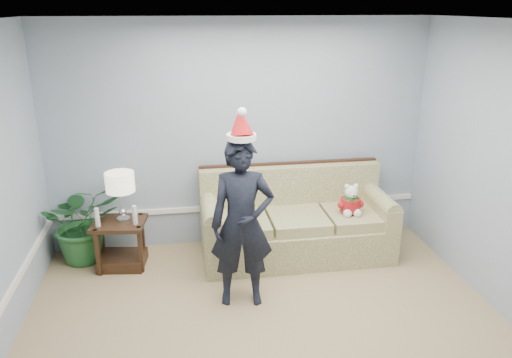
{
  "coord_description": "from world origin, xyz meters",
  "views": [
    {
      "loc": [
        -0.72,
        -3.19,
        2.81
      ],
      "look_at": [
        0.04,
        1.55,
        1.13
      ],
      "focal_mm": 35.0,
      "sensor_mm": 36.0,
      "label": 1
    }
  ],
  "objects_px": {
    "sofa": "(295,224)",
    "side_table": "(121,249)",
    "houseplant": "(83,222)",
    "teddy_bear": "(351,203)",
    "man": "(242,224)",
    "table_lamp": "(120,184)"
  },
  "relations": [
    {
      "from": "table_lamp",
      "to": "man",
      "type": "relative_size",
      "value": 0.33
    },
    {
      "from": "side_table",
      "to": "man",
      "type": "height_order",
      "value": "man"
    },
    {
      "from": "table_lamp",
      "to": "houseplant",
      "type": "height_order",
      "value": "table_lamp"
    },
    {
      "from": "side_table",
      "to": "man",
      "type": "xyz_separation_m",
      "value": [
        1.26,
        -0.91,
        0.62
      ]
    },
    {
      "from": "man",
      "to": "houseplant",
      "type": "bearing_deg",
      "value": 151.3
    },
    {
      "from": "side_table",
      "to": "man",
      "type": "bearing_deg",
      "value": -35.93
    },
    {
      "from": "side_table",
      "to": "houseplant",
      "type": "bearing_deg",
      "value": 151.96
    },
    {
      "from": "side_table",
      "to": "houseplant",
      "type": "relative_size",
      "value": 0.66
    },
    {
      "from": "man",
      "to": "teddy_bear",
      "type": "relative_size",
      "value": 4.55
    },
    {
      "from": "sofa",
      "to": "houseplant",
      "type": "xyz_separation_m",
      "value": [
        -2.43,
        0.22,
        0.11
      ]
    },
    {
      "from": "table_lamp",
      "to": "teddy_bear",
      "type": "bearing_deg",
      "value": -4.44
    },
    {
      "from": "table_lamp",
      "to": "houseplant",
      "type": "distance_m",
      "value": 0.72
    },
    {
      "from": "sofa",
      "to": "side_table",
      "type": "relative_size",
      "value": 3.51
    },
    {
      "from": "sofa",
      "to": "teddy_bear",
      "type": "height_order",
      "value": "sofa"
    },
    {
      "from": "sofa",
      "to": "table_lamp",
      "type": "xyz_separation_m",
      "value": [
        -1.96,
        0.02,
        0.61
      ]
    },
    {
      "from": "sofa",
      "to": "man",
      "type": "bearing_deg",
      "value": -129.04
    },
    {
      "from": "houseplant",
      "to": "man",
      "type": "distance_m",
      "value": 2.07
    },
    {
      "from": "sofa",
      "to": "houseplant",
      "type": "height_order",
      "value": "sofa"
    },
    {
      "from": "table_lamp",
      "to": "teddy_bear",
      "type": "height_order",
      "value": "table_lamp"
    },
    {
      "from": "houseplant",
      "to": "teddy_bear",
      "type": "height_order",
      "value": "houseplant"
    },
    {
      "from": "sofa",
      "to": "side_table",
      "type": "xyz_separation_m",
      "value": [
        -2.01,
        -0.01,
        -0.15
      ]
    },
    {
      "from": "houseplant",
      "to": "teddy_bear",
      "type": "bearing_deg",
      "value": -7.48
    }
  ]
}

